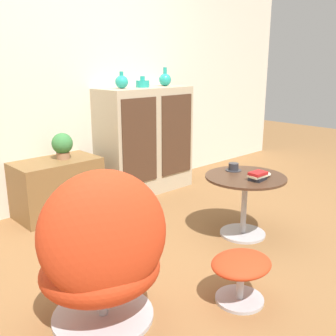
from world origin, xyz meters
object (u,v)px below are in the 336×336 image
Objects in this scene: book_stack at (258,176)px; bowl at (264,174)px; ottoman at (241,269)px; sideboard at (145,140)px; tv_console at (58,187)px; vase_leftmost at (122,82)px; vase_inner_right at (165,79)px; potted_plant at (62,145)px; coffee_table at (245,194)px; vase_inner_left at (143,83)px; teacup at (233,167)px; egg_chair at (103,255)px.

bowl is (0.12, 0.02, -0.01)m from book_stack.
book_stack is at bearing 29.14° from ottoman.
tv_console is at bearing 179.35° from sideboard.
ottoman is 0.89m from book_stack.
vase_leftmost is 0.57m from vase_inner_right.
ottoman is 2.01m from potted_plant.
vase_inner_right is 1.69m from bowl.
tv_console is 1.97× the size of ottoman.
sideboard is 1.55m from book_stack.
bowl is (0.10, -0.10, 0.16)m from coffee_table.
vase_inner_left reaches higher than coffee_table.
teacup is 0.30m from book_stack.
sideboard is at bearing -179.25° from vase_inner_right.
vase_leftmost is 1.25× the size of teacup.
tv_console is 1.78m from book_stack.
bowl is (0.88, -1.53, -0.12)m from potted_plant.
vase_leftmost is (-0.11, 1.42, 0.81)m from coffee_table.
book_stack is (0.08, -1.54, -0.64)m from vase_leftmost.
teacup is (-0.41, -1.26, -0.65)m from vase_inner_right.
tv_console is 1.58m from teacup.
potted_plant reaches higher than tv_console.
tv_console is 5.39× the size of vase_inner_left.
sideboard is at bearing 82.85° from book_stack.
vase_inner_left is at bearing 65.02° from ottoman.
vase_leftmost is (1.34, 1.59, 0.76)m from egg_chair.
vase_inner_right is (1.32, -0.01, 0.91)m from tv_console.
book_stack reaches higher than ottoman.
vase_inner_right is 1.34× the size of book_stack.
bowl is at bearing 26.83° from ottoman.
bowl is at bearing -92.12° from vase_inner_left.
book_stack is at bearing -105.89° from teacup.
ottoman is at bearing -153.17° from bowl.
book_stack is at bearing -86.93° from vase_leftmost.
sideboard is 2.27m from egg_chair.
vase_leftmost is at bearing 97.48° from teacup.
teacup is at bearing -82.52° from vase_leftmost.
tv_console is 4.60× the size of vase_leftmost.
sideboard is 0.67m from vase_leftmost.
vase_leftmost is 1.17× the size of vase_inner_left.
teacup is at bearing 98.81° from bowl.
vase_leftmost is (0.65, 1.95, 0.95)m from ottoman.
potted_plant is 1.73m from book_stack.
vase_inner_left reaches higher than sideboard.
coffee_table is 1.65m from potted_plant.
vase_inner_left is (0.15, 1.42, 0.79)m from coffee_table.
vase_inner_right is 0.83× the size of potted_plant.
book_stack is (1.42, 0.04, 0.12)m from egg_chair.
teacup reaches higher than coffee_table.
vase_inner_left is at bearing 83.38° from book_stack.
vase_inner_right is at bearing -0.00° from vase_inner_left.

